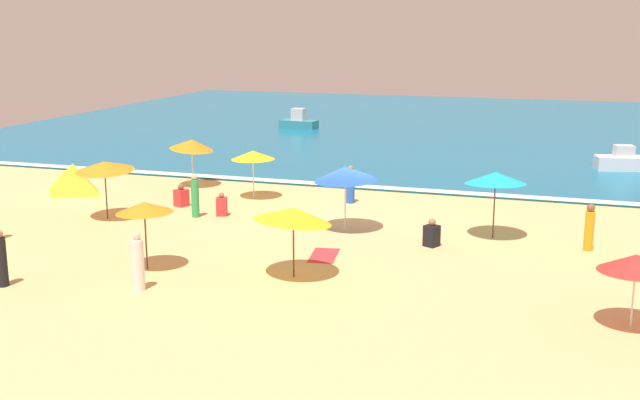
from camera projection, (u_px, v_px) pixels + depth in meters
ground_plane at (347, 224)px, 28.89m from camera, size 60.00×60.00×0.00m
ocean_water at (457, 127)px, 54.85m from camera, size 60.00×44.00×0.10m
wave_breaker_foam at (386, 188)px, 34.71m from camera, size 57.00×0.70×0.01m
beach_umbrella_1 at (345, 174)px, 27.59m from camera, size 3.15×3.14×2.38m
beach_umbrella_2 at (192, 145)px, 35.08m from camera, size 2.22×2.19×2.25m
beach_umbrella_3 at (104, 166)px, 29.27m from camera, size 2.26×2.28×2.27m
beach_umbrella_4 at (253, 155)px, 32.72m from camera, size 2.15×2.15×2.04m
beach_umbrella_5 at (636, 263)px, 18.74m from camera, size 2.27×2.28×1.91m
beach_umbrella_6 at (496, 178)px, 26.60m from camera, size 2.86×2.87×2.37m
beach_umbrella_7 at (293, 215)px, 22.53m from camera, size 3.23×3.23×2.21m
beach_umbrella_9 at (144, 208)px, 23.22m from camera, size 2.01×2.00×2.10m
beach_tent at (74, 178)px, 34.02m from camera, size 2.68×2.26×1.31m
beachgoer_0 at (589, 228)px, 25.41m from camera, size 0.42×0.42×1.57m
beachgoer_1 at (195, 196)px, 29.77m from camera, size 0.40×0.40×1.69m
beachgoer_2 at (181, 197)px, 31.64m from camera, size 0.60×0.60×0.91m
beachgoer_3 at (1, 260)px, 21.97m from camera, size 0.35×0.35×1.63m
beachgoer_4 at (351, 186)px, 32.13m from camera, size 0.43×0.43×1.57m
beachgoer_6 at (222, 206)px, 30.10m from camera, size 0.50×0.50×0.91m
beachgoer_8 at (138, 263)px, 21.66m from camera, size 0.37×0.37×1.67m
beachgoer_11 at (432, 234)px, 25.98m from camera, size 0.57×0.57×0.95m
beach_towel_0 at (324, 255)px, 25.01m from camera, size 1.06×1.76×0.01m
beach_towel_1 at (74, 187)px, 35.44m from camera, size 1.38×0.90×0.01m
small_boat_0 at (623, 161)px, 38.78m from camera, size 2.80×1.69×1.24m
small_boat_1 at (299, 122)px, 53.91m from camera, size 2.62×1.37×1.38m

